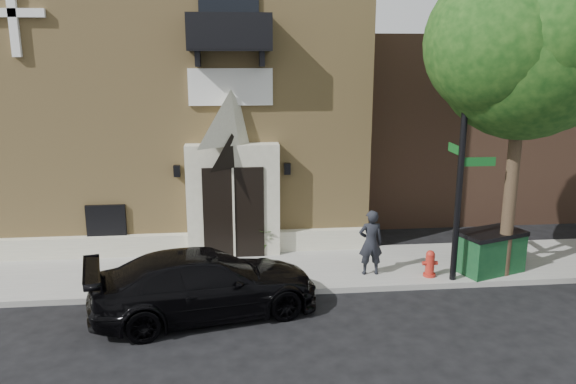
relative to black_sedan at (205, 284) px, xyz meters
name	(u,v)px	position (x,y,z in m)	size (l,w,h in m)	color
ground	(277,296)	(1.68, 0.80, -0.74)	(120.00, 120.00, 0.00)	black
sidewalk	(309,269)	(2.68, 2.30, -0.67)	(42.00, 3.00, 0.15)	gray
church	(175,87)	(-1.31, 8.75, 3.89)	(12.20, 11.01, 9.30)	tan
neighbour_building	(551,119)	(13.68, 9.80, 2.46)	(18.00, 8.00, 6.40)	brown
street_tree_left	(528,50)	(7.70, 1.15, 5.12)	(4.97, 4.38, 7.77)	#38281C
black_sedan	(205,284)	(0.00, 0.00, 0.00)	(2.09, 5.13, 1.49)	black
street_sign	(461,165)	(6.25, 1.07, 2.39)	(0.94, 0.94, 5.93)	black
fire_hydrant	(430,264)	(5.71, 1.31, -0.25)	(0.40, 0.32, 0.71)	#AC251A
dumpster	(490,251)	(7.41, 1.49, -0.03)	(1.92, 1.47, 1.11)	#103D1F
planter	(263,241)	(1.50, 3.47, -0.21)	(0.70, 0.60, 0.77)	#446B2A
pedestrian_near	(371,242)	(4.20, 1.63, 0.27)	(0.63, 0.42, 1.73)	black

